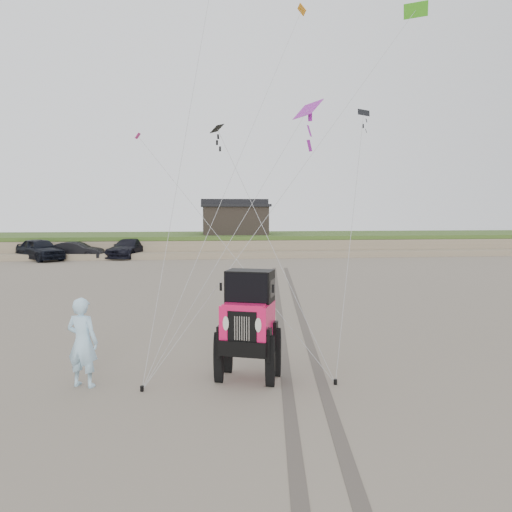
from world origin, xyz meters
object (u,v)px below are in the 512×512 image
Objects in this scene: cabin at (235,218)px; truck_a at (40,249)px; jeep at (248,337)px; truck_c at (129,248)px; man at (82,342)px; truck_b at (76,251)px.

cabin reaches higher than truck_a.
jeep reaches higher than truck_a.
truck_c is at bearing -151.07° from cabin.
truck_a is 31.68m from man.
truck_b is 31.42m from man.
truck_a is 1.19× the size of truck_b.
man is (7.28, -30.56, 0.28)m from truck_b.
cabin is at bearing 46.68° from truck_c.
man is at bearing -157.35° from truck_b.
truck_b is at bearing -31.87° from truck_a.
jeep is (13.59, -30.06, 0.12)m from truck_a.
truck_c is 31.82m from man.
cabin is 1.24× the size of truck_a.
truck_c is at bearing -65.70° from truck_b.
truck_a is 0.96× the size of jeep.
man is (-3.64, -0.02, -0.01)m from jeep.
truck_a is at bearing -157.30° from cabin.
cabin reaches higher than truck_c.
truck_a is at bearing -51.19° from man.
cabin is at bearing -55.77° from truck_b.
truck_a is (-15.96, -6.68, -2.36)m from cabin.
man is (-6.02, -36.76, -2.25)m from cabin.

